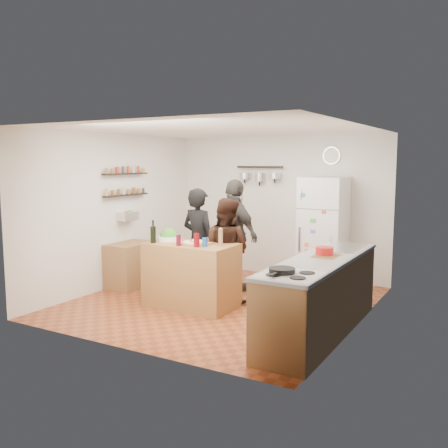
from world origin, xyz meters
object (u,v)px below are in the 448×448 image
Objects in this scene: person_center at (226,250)px; red_bowl at (324,251)px; wine_bottle at (153,235)px; person_left at (199,242)px; wall_clock at (332,156)px; pepper_mill at (221,239)px; prep_island at (192,275)px; person_back at (235,235)px; salt_canister at (205,242)px; counter_run at (320,297)px; salad_bowl at (169,238)px; skillet at (282,270)px; fridge at (323,232)px; side_table at (131,265)px.

red_bowl is (1.60, -0.36, 0.20)m from person_center.
wine_bottle is 0.14× the size of person_left.
red_bowl is 0.74× the size of wall_clock.
wall_clock is at bearing 72.54° from pepper_mill.
prep_island is 0.63m from person_center.
person_left is 0.93× the size of person_back.
salt_canister reaches higher than counter_run.
salt_canister reaches higher than salad_bowl.
person_left is at bearing 141.02° from skillet.
prep_island is 10.54× the size of salt_canister.
skillet is 0.15× the size of fridge.
person_left reaches higher than salt_canister.
person_center is 1.79m from counter_run.
salt_canister is at bearing 147.59° from skillet.
red_bowl is (2.17, -0.52, 0.14)m from person_left.
wine_bottle reaches higher than skillet.
fridge is (1.10, 1.04, 0.01)m from person_back.
person_center is 6.92× the size of red_bowl.
counter_run is 3.29× the size of side_table.
side_table is at bearing 155.21° from skillet.
counter_run is at bearing -71.94° from fridge.
counter_run is (1.66, -0.05, -0.52)m from salt_canister.
wall_clock reaches higher than wine_bottle.
salad_bowl is 2.64m from fridge.
person_back is (-0.20, 1.21, -0.08)m from salt_canister.
person_center is 0.68m from person_back.
person_back is 0.99× the size of fridge.
pepper_mill is (0.95, 0.27, -0.02)m from wine_bottle.
person_left reaches higher than wine_bottle.
person_center is (0.73, 0.40, -0.18)m from salad_bowl.
counter_run is (1.96, -0.17, -0.01)m from prep_island.
salad_bowl is 1.16m from person_back.
wine_bottle reaches higher than counter_run.
fridge is (0.90, 1.67, 0.13)m from person_center.
red_bowl is 0.28× the size of side_table.
fridge is at bearing 51.94° from salad_bowl.
side_table is (-2.69, -2.02, -1.78)m from wall_clock.
person_left is (0.23, 0.83, -0.20)m from wine_bottle.
side_table is (-1.93, 0.38, -0.64)m from pepper_mill.
prep_island reaches higher than side_table.
person_center is (0.57, -0.16, -0.06)m from person_left.
counter_run is at bearing -9.99° from side_table.
person_left is at bearing -128.59° from wall_clock.
fridge reaches higher than salad_bowl.
salt_canister is at bearing -21.80° from prep_island.
fridge reaches higher than red_bowl.
red_bowl is (1.80, -0.99, 0.08)m from person_back.
person_left is (0.15, 0.56, -0.12)m from salad_bowl.
prep_island is 0.65m from salad_bowl.
prep_island is 0.76m from person_left.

